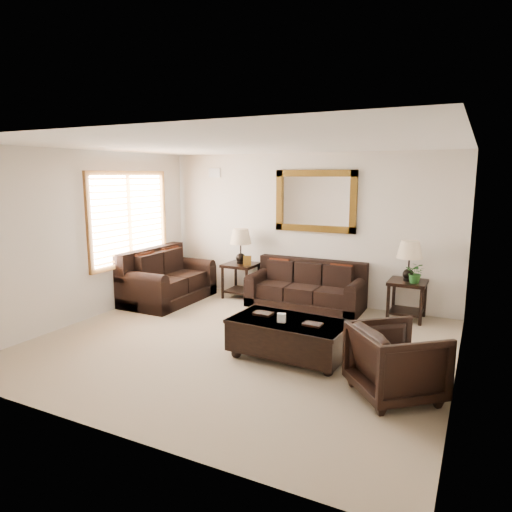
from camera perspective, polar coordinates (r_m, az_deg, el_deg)
The scene contains 11 objects.
room at distance 6.12m, azimuth -2.09°, elevation 1.04°, with size 5.51×5.01×2.71m.
window at distance 8.39m, azimuth -15.52°, elevation 4.53°, with size 0.07×1.96×1.66m.
mirror at distance 8.24m, azimuth 7.42°, elevation 6.82°, with size 1.50×0.06×1.10m.
air_vent at distance 9.14m, azimuth -5.21°, elevation 10.32°, with size 0.25×0.02×0.18m, color #999999.
sofa at distance 8.14m, azimuth 6.32°, elevation -4.29°, with size 2.00×0.86×0.82m.
loveseat at distance 8.63m, azimuth -11.22°, elevation -3.18°, with size 1.02×1.72×0.97m.
end_table_left at distance 8.61m, azimuth -1.92°, elevation 0.39°, with size 0.60×0.60×1.32m.
end_table_right at distance 7.68m, azimuth 18.54°, elevation -1.49°, with size 0.58×0.58×1.28m.
coffee_table at distance 5.90m, azimuth 4.12°, elevation -9.76°, with size 1.52×0.87×0.63m.
armchair at distance 5.10m, azimuth 17.13°, elevation -12.16°, with size 0.82×0.77×0.84m, color black.
potted_plant at distance 7.58m, azimuth 19.35°, elevation -2.26°, with size 0.30×0.33×0.26m, color #20531C.
Camera 1 is at (2.89, -5.30, 2.32)m, focal length 32.00 mm.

